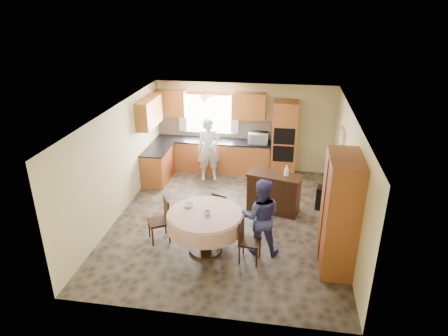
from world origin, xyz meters
The scene contains 36 objects.
floor centered at (0.00, 0.00, 0.00)m, with size 5.00×6.00×0.01m, color brown.
ceiling centered at (0.00, 0.00, 2.50)m, with size 5.00×6.00×0.01m, color white.
wall_back centered at (0.00, 3.00, 1.25)m, with size 5.00×0.02×2.50m, color #D2C486.
wall_front centered at (0.00, -3.00, 1.25)m, with size 5.00×0.02×2.50m, color #D2C486.
wall_left centered at (-2.50, 0.00, 1.25)m, with size 0.02×6.00×2.50m, color #D2C486.
wall_right centered at (2.50, 0.00, 1.25)m, with size 0.02×6.00×2.50m, color #D2C486.
window centered at (-1.00, 2.98, 1.60)m, with size 1.40×0.03×1.10m, color white.
curtain_left centered at (-1.75, 2.93, 1.65)m, with size 0.22×0.02×1.15m, color white.
curtain_right centered at (-0.25, 2.93, 1.65)m, with size 0.22×0.02×1.15m, color white.
base_cab_back centered at (-0.85, 2.70, 0.44)m, with size 3.30×0.60×0.88m, color #C17133.
counter_back centered at (-0.85, 2.70, 0.90)m, with size 3.30×0.64×0.04m, color black.
base_cab_left centered at (-2.20, 1.80, 0.44)m, with size 0.60×1.20×0.88m, color #C17133.
counter_left centered at (-2.20, 1.80, 0.90)m, with size 0.64×1.20×0.04m, color black.
backsplash centered at (-0.85, 2.99, 1.18)m, with size 3.30×0.02×0.55m, color beige.
wall_cab_left centered at (-2.05, 2.83, 1.91)m, with size 0.85×0.33×0.72m, color #C77031.
wall_cab_right centered at (0.15, 2.83, 1.91)m, with size 0.90×0.33×0.72m, color #C77031.
wall_cab_side centered at (-2.33, 1.80, 1.91)m, with size 0.33×1.20×0.72m, color #C77031.
oven_tower centered at (1.15, 2.69, 1.06)m, with size 0.66×0.62×2.12m, color #C17133.
oven_upper centered at (1.15, 2.38, 1.25)m, with size 0.56×0.01×0.45m, color black.
oven_lower centered at (1.15, 2.38, 0.75)m, with size 0.56×0.01×0.45m, color black.
pendant centered at (-1.00, 2.50, 2.12)m, with size 0.36×0.36×0.18m, color beige.
sideboard centered at (0.99, 0.58, 0.44)m, with size 1.23×0.51×0.88m, color #331F0D.
space_heater centered at (2.20, 0.85, 0.28)m, with size 0.40×0.28×0.56m, color black.
cupboard centered at (2.22, -1.28, 1.10)m, with size 0.57×1.15×2.19m, color #C17133.
dining_table centered at (-0.26, -1.23, 0.66)m, with size 1.49×1.49×0.85m.
chair_left centered at (-1.22, -0.99, 0.52)m, with size 0.55×0.55×0.93m.
chair_back centered at (-0.08, -0.39, 0.49)m, with size 0.51×0.51×0.88m.
chair_right centered at (0.56, -1.41, 0.49)m, with size 0.43×0.43×0.89m.
framed_picture centered at (2.47, 1.17, 1.69)m, with size 0.06×0.53×0.44m.
microwave centered at (0.44, 2.65, 1.07)m, with size 0.54×0.37×0.30m, color silver.
person_sink centered at (-0.84, 2.11, 0.86)m, with size 0.63×0.41×1.72m, color silver.
person_dining centered at (0.80, -1.09, 0.78)m, with size 0.76×0.59×1.57m, color navy.
bowl_sideboard centered at (0.71, 0.58, 0.90)m, with size 0.20×0.20×0.05m, color #B2B2B2.
bottle_sideboard centered at (1.25, 0.58, 1.03)m, with size 0.11×0.11×0.29m, color silver.
cup_table centered at (-0.19, -1.32, 0.90)m, with size 0.13×0.13×0.10m, color #B2B2B2.
bowl_table centered at (-0.63, -1.04, 0.88)m, with size 0.18×0.18×0.06m, color #B2B2B2.
Camera 1 is at (1.14, -7.76, 4.71)m, focal length 32.00 mm.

